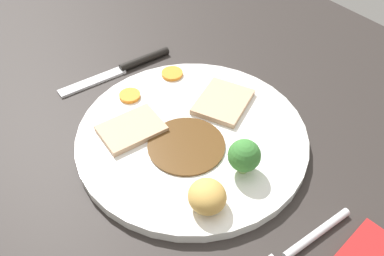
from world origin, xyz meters
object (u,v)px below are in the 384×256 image
(carrot_coin_front, at_px, (172,74))
(knife, at_px, (126,67))
(fork, at_px, (296,248))
(meat_slice_under, at_px, (131,129))
(meat_slice_main, at_px, (223,102))
(broccoli_floret, at_px, (244,156))
(dinner_plate, at_px, (192,137))
(carrot_coin_back, at_px, (130,96))
(roast_potato_left, at_px, (207,196))

(carrot_coin_front, bearing_deg, knife, 27.72)
(fork, bearing_deg, knife, -90.75)
(fork, distance_m, knife, 0.37)
(meat_slice_under, relative_size, knife, 0.42)
(meat_slice_main, distance_m, broccoli_floret, 0.12)
(dinner_plate, bearing_deg, carrot_coin_back, 11.77)
(roast_potato_left, distance_m, carrot_coin_front, 0.23)
(roast_potato_left, relative_size, fork, 0.29)
(fork, bearing_deg, carrot_coin_back, -84.43)
(meat_slice_main, bearing_deg, fork, 158.24)
(fork, bearing_deg, carrot_coin_front, -98.66)
(fork, bearing_deg, broccoli_floret, -98.15)
(carrot_coin_back, bearing_deg, knife, -28.22)
(broccoli_floret, distance_m, knife, 0.27)
(meat_slice_under, distance_m, roast_potato_left, 0.15)
(dinner_plate, relative_size, carrot_coin_front, 9.49)
(meat_slice_main, distance_m, carrot_coin_front, 0.10)
(carrot_coin_front, height_order, knife, carrot_coin_front)
(carrot_coin_back, bearing_deg, meat_slice_under, 148.76)
(meat_slice_under, relative_size, carrot_coin_back, 2.67)
(dinner_plate, bearing_deg, roast_potato_left, 149.41)
(meat_slice_main, bearing_deg, knife, 17.59)
(dinner_plate, height_order, carrot_coin_back, carrot_coin_back)
(carrot_coin_back, distance_m, fork, 0.30)
(meat_slice_main, xyz_separation_m, broccoli_floret, (-0.10, 0.06, 0.02))
(dinner_plate, distance_m, meat_slice_main, 0.07)
(roast_potato_left, bearing_deg, knife, -14.62)
(roast_potato_left, relative_size, knife, 0.24)
(meat_slice_under, bearing_deg, broccoli_floret, -154.04)
(carrot_coin_front, bearing_deg, fork, 167.48)
(meat_slice_main, xyz_separation_m, fork, (-0.21, 0.08, -0.01))
(broccoli_floret, bearing_deg, fork, 167.98)
(carrot_coin_back, bearing_deg, roast_potato_left, 170.74)
(broccoli_floret, height_order, fork, broccoli_floret)
(roast_potato_left, relative_size, broccoli_floret, 0.98)
(dinner_plate, relative_size, broccoli_floret, 6.55)
(dinner_plate, distance_m, carrot_coin_front, 0.12)
(dinner_plate, bearing_deg, meat_slice_main, -76.10)
(dinner_plate, relative_size, meat_slice_main, 3.82)
(carrot_coin_front, relative_size, carrot_coin_back, 1.07)
(roast_potato_left, height_order, broccoli_floret, broccoli_floret)
(roast_potato_left, xyz_separation_m, knife, (0.28, -0.07, -0.03))
(meat_slice_main, relative_size, carrot_coin_front, 2.49)
(carrot_coin_back, height_order, broccoli_floret, broccoli_floret)
(roast_potato_left, relative_size, carrot_coin_back, 1.51)
(meat_slice_under, height_order, broccoli_floret, broccoli_floret)
(dinner_plate, height_order, carrot_coin_front, carrot_coin_front)
(dinner_plate, xyz_separation_m, carrot_coin_front, (0.11, -0.05, 0.01))
(meat_slice_under, bearing_deg, roast_potato_left, -179.41)
(meat_slice_under, bearing_deg, fork, -169.73)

